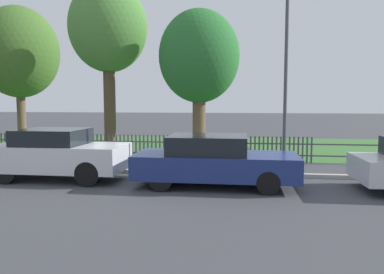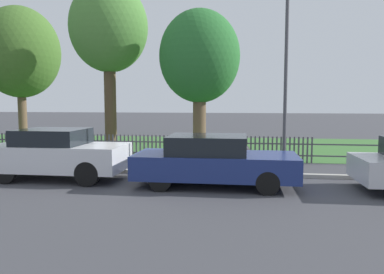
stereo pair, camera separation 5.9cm
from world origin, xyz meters
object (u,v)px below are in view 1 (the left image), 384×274
Objects in this scene: parked_car_red_compact at (214,160)px; tree_mid_park at (108,29)px; street_lamp at (287,45)px; parked_car_navy_estate at (58,153)px; tree_far_left at (199,57)px; covered_motorcycle at (222,151)px; tree_behind_motorcycle at (19,53)px.

tree_mid_park reaches higher than parked_car_red_compact.
parked_car_navy_estate is at bearing -165.94° from street_lamp.
tree_far_left is at bearing -7.10° from tree_mid_park.
tree_mid_park is at bearing 128.07° from parked_car_red_compact.
covered_motorcycle is at bearing 87.55° from parked_car_red_compact.
tree_mid_park is at bearing 97.08° from parked_car_navy_estate.
parked_car_navy_estate is 4.62m from parked_car_red_compact.
tree_far_left is (-1.25, 4.10, 3.52)m from covered_motorcycle.
covered_motorcycle is at bearing -73.07° from tree_far_left.
covered_motorcycle is (4.71, 2.04, -0.10)m from parked_car_navy_estate.
parked_car_navy_estate is at bearing -154.81° from covered_motorcycle.
street_lamp is (13.21, -6.96, -0.85)m from tree_behind_motorcycle.
covered_motorcycle is 0.32× the size of street_lamp.
tree_far_left is 0.96× the size of street_lamp.
tree_behind_motorcycle reaches higher than covered_motorcycle.
tree_far_left is (3.47, 6.14, 3.42)m from parked_car_navy_estate.
parked_car_navy_estate is 7.62m from street_lamp.
parked_car_red_compact is 2.11× the size of covered_motorcycle.
tree_behind_motorcycle is 6.09m from tree_mid_park.
parked_car_navy_estate is at bearing 176.63° from parked_car_red_compact.
tree_far_left is (-1.15, 6.42, 3.48)m from parked_car_red_compact.
street_lamp is at bearing -54.22° from tree_far_left.
parked_car_red_compact reaches higher than covered_motorcycle.
covered_motorcycle is 0.28× the size of tree_behind_motorcycle.
tree_behind_motorcycle is 1.12× the size of street_lamp.
parked_car_red_compact is 2.32m from covered_motorcycle.
tree_behind_motorcycle is (-11.14, 8.91, 4.17)m from parked_car_red_compact.
parked_car_navy_estate is at bearing -119.45° from tree_far_left.
tree_mid_park is at bearing -18.97° from tree_behind_motorcycle.
parked_car_red_compact is at bearing -90.73° from covered_motorcycle.
parked_car_red_compact is 7.39m from tree_far_left.
street_lamp is (1.97, -0.37, 3.35)m from covered_motorcycle.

